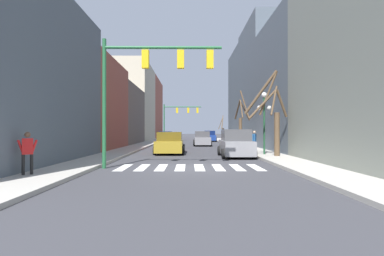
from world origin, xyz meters
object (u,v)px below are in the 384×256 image
at_px(car_parked_right_far, 171,141).
at_px(traffic_signal_far, 178,114).
at_px(car_driving_toward_lane, 209,136).
at_px(pedestrian_waiting_at_curb, 27,149).
at_px(pedestrian_on_right_sidewalk, 254,139).
at_px(car_at_intersection, 166,138).
at_px(car_parked_right_mid, 202,139).
at_px(street_tree_left_near, 241,122).
at_px(street_lamp_right_corner, 264,110).
at_px(car_parked_right_near, 236,144).
at_px(car_parked_left_mid, 170,143).
at_px(traffic_signal_near, 148,73).
at_px(street_tree_left_mid, 223,130).
at_px(street_tree_left_far, 272,116).

bearing_deg(car_parked_right_far, traffic_signal_far, -179.91).
xyz_separation_m(car_driving_toward_lane, car_parked_right_far, (-4.87, -18.25, -0.05)).
bearing_deg(pedestrian_waiting_at_curb, pedestrian_on_right_sidewalk, 15.47).
bearing_deg(car_at_intersection, car_parked_right_mid, -140.22).
relative_size(pedestrian_on_right_sidewalk, street_tree_left_near, 0.28).
bearing_deg(street_lamp_right_corner, car_parked_right_mid, 104.43).
bearing_deg(car_parked_right_near, car_parked_left_mid, 56.72).
xyz_separation_m(traffic_signal_far, street_lamp_right_corner, (6.77, -27.13, -1.18)).
distance_m(traffic_signal_near, street_tree_left_mid, 34.93).
bearing_deg(street_tree_left_mid, street_lamp_right_corner, -90.72).
height_order(street_lamp_right_corner, street_tree_left_far, street_tree_left_far).
bearing_deg(street_tree_left_mid, street_tree_left_near, -90.60).
bearing_deg(street_tree_left_far, car_parked_right_far, 126.53).
bearing_deg(car_parked_left_mid, street_lamp_right_corner, 67.81).
bearing_deg(car_parked_left_mid, street_tree_left_near, 137.57).
height_order(pedestrian_on_right_sidewalk, street_tree_left_near, street_tree_left_near).
bearing_deg(traffic_signal_far, pedestrian_on_right_sidewalk, -75.05).
distance_m(street_lamp_right_corner, car_parked_right_mid, 14.54).
bearing_deg(pedestrian_waiting_at_curb, traffic_signal_far, 52.47).
height_order(car_parked_left_mid, street_tree_left_near, street_tree_left_near).
height_order(street_lamp_right_corner, pedestrian_waiting_at_curb, street_lamp_right_corner).
distance_m(street_lamp_right_corner, car_parked_left_mid, 7.40).
relative_size(car_at_intersection, street_tree_left_far, 0.89).
xyz_separation_m(car_parked_right_mid, pedestrian_on_right_sidewalk, (3.42, -11.56, 0.31)).
relative_size(car_parked_right_far, car_parked_left_mid, 1.04).
distance_m(traffic_signal_near, car_at_intersection, 25.76).
bearing_deg(car_parked_right_far, car_parked_left_mid, 2.55).
height_order(traffic_signal_far, car_parked_left_mid, traffic_signal_far).
bearing_deg(car_driving_toward_lane, traffic_signal_near, 171.16).
distance_m(car_parked_right_mid, pedestrian_waiting_at_curb, 24.07).
bearing_deg(street_tree_left_near, car_driving_toward_lane, 97.01).
xyz_separation_m(car_driving_toward_lane, car_at_intersection, (-6.26, -7.15, -0.03)).
distance_m(car_parked_left_mid, pedestrian_on_right_sidewalk, 6.36).
distance_m(car_parked_right_far, street_tree_left_far, 11.88).
relative_size(street_lamp_right_corner, street_tree_left_mid, 1.04).
height_order(pedestrian_waiting_at_curb, street_tree_left_mid, street_tree_left_mid).
height_order(car_at_intersection, street_tree_left_far, street_tree_left_far).
bearing_deg(car_parked_right_near, street_tree_left_near, -11.71).
xyz_separation_m(traffic_signal_far, pedestrian_on_right_sidewalk, (6.62, -24.80, -3.21)).
height_order(traffic_signal_near, pedestrian_waiting_at_curb, traffic_signal_near).
distance_m(car_at_intersection, car_parked_right_far, 11.19).
xyz_separation_m(pedestrian_waiting_at_curb, street_tree_left_mid, (11.31, 36.97, 0.68)).
bearing_deg(street_tree_left_mid, pedestrian_on_right_sidewalk, -91.12).
distance_m(car_parked_left_mid, street_tree_left_mid, 26.23).
bearing_deg(car_parked_right_far, car_parked_right_near, 29.09).
bearing_deg(street_tree_left_mid, traffic_signal_near, -102.11).
relative_size(car_parked_left_mid, street_tree_left_mid, 1.15).
bearing_deg(car_parked_right_far, pedestrian_on_right_sidewalk, 47.98).
height_order(car_driving_toward_lane, pedestrian_on_right_sidewalk, pedestrian_on_right_sidewalk).
bearing_deg(street_tree_left_mid, car_driving_toward_lane, -147.34).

